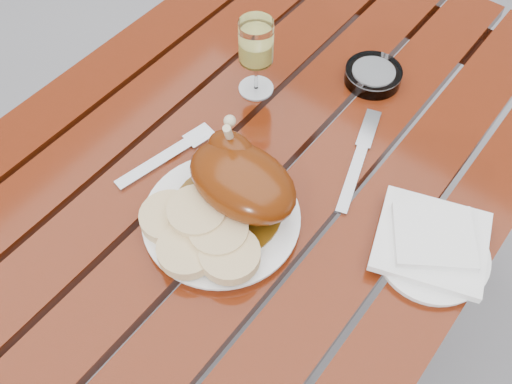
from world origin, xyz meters
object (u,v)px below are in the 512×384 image
at_px(dinner_plate, 222,219).
at_px(wine_glass, 256,58).
at_px(side_plate, 432,254).
at_px(ashtray, 373,75).
at_px(table, 261,252).

bearing_deg(dinner_plate, wine_glass, 117.55).
distance_m(dinner_plate, side_plate, 0.32).
bearing_deg(dinner_plate, side_plate, 27.22).
distance_m(side_plate, ashtray, 0.37).
distance_m(table, dinner_plate, 0.42).
height_order(table, dinner_plate, dinner_plate).
bearing_deg(side_plate, table, 177.77).
bearing_deg(table, dinner_plate, -74.83).
height_order(dinner_plate, wine_glass, wine_glass).
bearing_deg(dinner_plate, table, 105.17).
bearing_deg(table, side_plate, -2.23).
distance_m(wine_glass, ashtray, 0.22).
xyz_separation_m(table, wine_glass, (-0.09, 0.10, 0.45)).
height_order(table, wine_glass, wine_glass).
relative_size(table, side_plate, 7.19).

